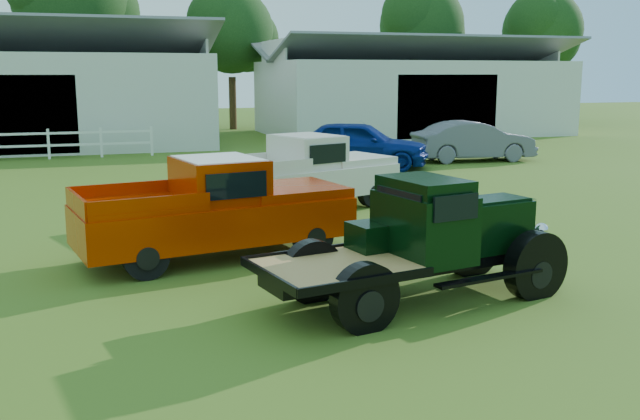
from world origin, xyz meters
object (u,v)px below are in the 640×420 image
object	(u,v)px
misc_car_grey	(473,141)
misc_car_blue	(358,144)
vintage_flatbed	(418,240)
white_pickup	(304,173)
red_pickup	(214,208)

from	to	relation	value
misc_car_grey	misc_car_blue	bearing A→B (deg)	100.85
vintage_flatbed	white_pickup	size ratio (longest dim) A/B	0.94
vintage_flatbed	misc_car_blue	world-z (taller)	vintage_flatbed
vintage_flatbed	misc_car_blue	bearing A→B (deg)	61.52
red_pickup	misc_car_grey	xyz separation A→B (m)	(12.08, 11.63, -0.17)
red_pickup	misc_car_blue	size ratio (longest dim) A/B	1.02
white_pickup	misc_car_grey	xyz separation A→B (m)	(9.13, 7.56, -0.14)
white_pickup	misc_car_grey	world-z (taller)	white_pickup
vintage_flatbed	white_pickup	bearing A→B (deg)	75.41
red_pickup	vintage_flatbed	bearing A→B (deg)	-65.29
misc_car_blue	misc_car_grey	size ratio (longest dim) A/B	1.07
white_pickup	red_pickup	bearing A→B (deg)	-145.01
vintage_flatbed	misc_car_blue	xyz separation A→B (m)	(4.68, 14.58, -0.07)
vintage_flatbed	white_pickup	xyz separation A→B (m)	(0.51, 7.53, -0.02)
vintage_flatbed	red_pickup	size ratio (longest dim) A/B	0.91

